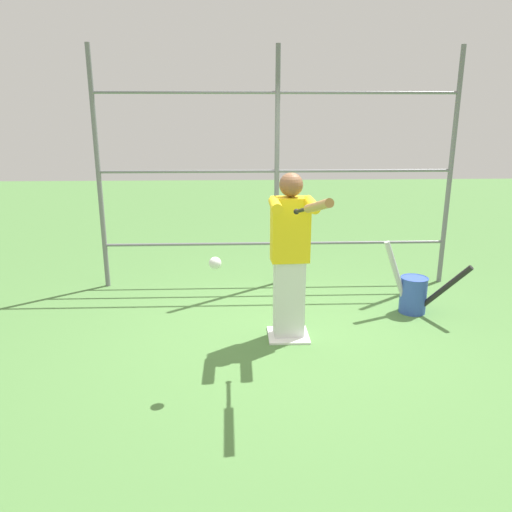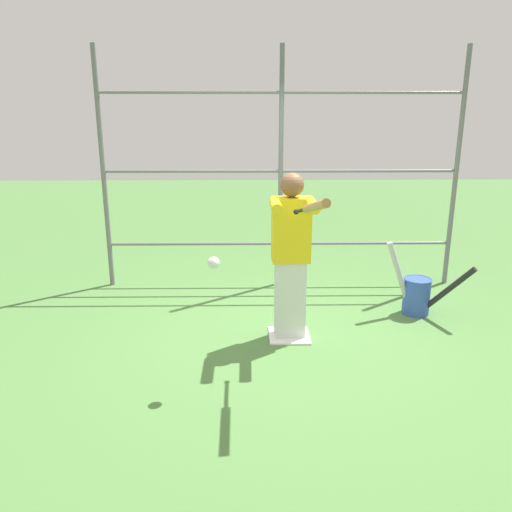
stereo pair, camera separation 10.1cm
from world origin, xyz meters
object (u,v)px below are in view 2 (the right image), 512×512
Objects in this scene: softball_in_flight at (214,263)px; bat_bucket at (417,294)px; baseball_bat_swinging at (313,207)px; batter at (291,252)px.

bat_bucket is (-2.12, -1.42, -0.80)m from softball_in_flight.
softball_in_flight is (0.74, -0.09, -0.45)m from baseball_bat_swinging.
softball_in_flight is at bearing 51.74° from batter.
bat_bucket is at bearing -146.11° from softball_in_flight.
baseball_bat_swinging is (-0.07, 0.94, 0.61)m from batter.
batter reaches higher than baseball_bat_swinging.
softball_in_flight is at bearing 33.89° from bat_bucket.
baseball_bat_swinging reaches higher than softball_in_flight.
baseball_bat_swinging is 2.40m from bat_bucket.
baseball_bat_swinging is 9.32× the size of softball_in_flight.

